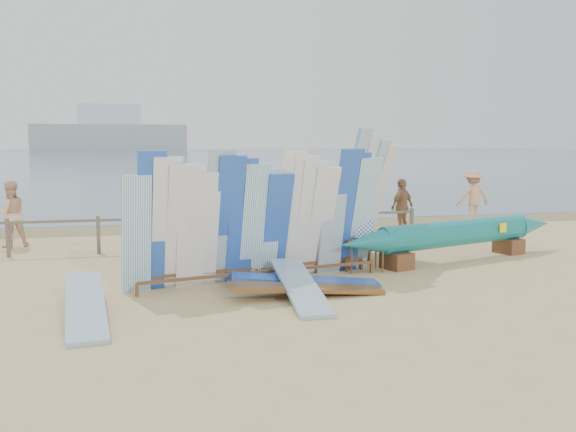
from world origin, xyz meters
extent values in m
plane|color=tan|center=(0.00, 0.00, 0.00)|extent=(160.00, 160.00, 0.00)
cube|color=#446479|center=(0.00, 128.00, 0.00)|extent=(320.00, 240.00, 0.02)
cube|color=olive|center=(0.00, 7.20, 0.00)|extent=(40.00, 2.60, 0.01)
cube|color=#999EA3|center=(-12.00, 180.00, 4.02)|extent=(45.00, 8.00, 8.00)
cube|color=silver|center=(-12.00, 180.00, 11.02)|extent=(18.00, 6.00, 6.00)
cube|color=#665D4D|center=(0.00, 3.00, 0.80)|extent=(12.00, 0.06, 0.06)
cube|color=#665D4D|center=(-4.00, 3.00, 0.45)|extent=(0.08, 0.08, 0.90)
cube|color=#665D4D|center=(-2.00, 3.00, 0.45)|extent=(0.08, 0.08, 0.90)
cube|color=#665D4D|center=(0.00, 3.00, 0.45)|extent=(0.08, 0.08, 0.90)
cube|color=#665D4D|center=(2.00, 3.00, 0.45)|extent=(0.08, 0.08, 0.90)
cube|color=#665D4D|center=(4.00, 3.00, 0.45)|extent=(0.08, 0.08, 0.90)
cube|color=#665D4D|center=(6.00, 3.00, 0.45)|extent=(0.08, 0.08, 0.90)
cube|color=brown|center=(1.27, -0.94, 0.23)|extent=(4.63, 0.98, 0.05)
cube|color=brown|center=(1.19, -0.55, 0.23)|extent=(4.63, 0.98, 0.05)
cube|color=white|center=(-1.02, -1.20, 1.05)|extent=(0.58, 0.53, 2.10)
cube|color=blue|center=(-0.77, -1.15, 1.25)|extent=(0.60, 0.66, 2.50)
cube|color=white|center=(-0.51, -1.09, 1.20)|extent=(0.61, 0.72, 2.39)
cube|color=white|center=(-0.26, -1.04, 1.14)|extent=(0.64, 0.83, 2.27)
cube|color=white|center=(-0.08, -1.01, 1.12)|extent=(0.58, 0.57, 2.23)
cube|color=white|center=(0.18, -0.96, 1.06)|extent=(0.60, 0.66, 2.12)
cube|color=#7CA6C6|center=(0.43, -0.90, 1.26)|extent=(0.62, 0.77, 2.53)
cube|color=blue|center=(0.61, -0.87, 1.20)|extent=(0.64, 0.87, 2.41)
cube|color=blue|center=(0.87, -0.82, 1.18)|extent=(0.60, 0.67, 2.36)
cube|color=white|center=(1.12, -0.76, 1.13)|extent=(0.61, 0.68, 2.26)
cube|color=white|center=(1.38, -0.71, 1.08)|extent=(0.60, 0.66, 2.17)
cube|color=blue|center=(1.56, -0.68, 1.03)|extent=(0.61, 0.72, 2.06)
cube|color=white|center=(1.81, -0.63, 1.25)|extent=(0.61, 0.72, 2.49)
cube|color=white|center=(2.07, -0.57, 1.20)|extent=(0.61, 0.72, 2.40)
cube|color=white|center=(2.25, -0.54, 1.15)|extent=(0.62, 0.75, 2.29)
cube|color=white|center=(2.50, -0.49, 1.09)|extent=(0.64, 0.83, 2.17)
cube|color=#7CA6C6|center=(2.76, -0.44, 1.07)|extent=(0.57, 0.53, 2.14)
cube|color=blue|center=(3.01, -0.38, 1.26)|extent=(0.63, 0.81, 2.52)
cube|color=blue|center=(3.19, -0.35, 1.22)|extent=(0.61, 0.71, 2.45)
cube|color=white|center=(3.45, -0.30, 1.17)|extent=(0.62, 0.75, 2.34)
cube|color=brown|center=(3.88, 0.54, 0.27)|extent=(1.54, 1.58, 0.06)
cube|color=brown|center=(3.55, 0.87, 0.27)|extent=(1.54, 1.58, 0.06)
cube|color=white|center=(3.02, -0.02, 1.23)|extent=(0.87, 0.87, 2.46)
cube|color=white|center=(3.37, 0.35, 1.47)|extent=(0.98, 0.98, 2.94)
cube|color=white|center=(3.72, 0.71, 1.41)|extent=(1.00, 1.00, 2.82)
cube|color=white|center=(4.08, 1.07, 1.35)|extent=(1.01, 1.01, 2.70)
cube|color=white|center=(4.37, 1.37, 1.29)|extent=(1.02, 1.02, 2.58)
cube|color=brown|center=(4.24, -0.21, 0.18)|extent=(0.65, 0.71, 0.35)
cube|color=brown|center=(7.56, 0.90, 0.18)|extent=(0.65, 0.71, 0.35)
cylinder|color=teal|center=(5.90, 0.35, 0.62)|extent=(4.25, 1.91, 0.58)
cone|color=teal|center=(3.40, -0.49, 0.62)|extent=(1.28, 0.89, 0.54)
cone|color=teal|center=(8.40, 1.18, 0.62)|extent=(1.28, 0.89, 0.54)
cube|color=yellow|center=(7.10, 0.44, 0.69)|extent=(0.21, 0.09, 0.21)
cube|color=brown|center=(3.49, -0.26, 0.64)|extent=(0.82, 0.59, 0.05)
cube|color=white|center=(3.49, -0.26, 0.88)|extent=(0.43, 0.04, 0.38)
cube|color=#7CA6C6|center=(1.68, -2.08, 0.00)|extent=(0.63, 2.70, 0.43)
cube|color=blue|center=(1.96, -1.39, 0.00)|extent=(2.74, 0.87, 0.28)
cube|color=#7CA6C6|center=(-1.77, -2.59, 0.00)|extent=(0.88, 2.73, 0.44)
cube|color=brown|center=(1.82, -2.01, 0.00)|extent=(2.72, 0.66, 0.29)
cube|color=#B21F13|center=(0.04, 3.72, 0.33)|extent=(0.75, 0.73, 0.05)
cube|color=#B21F13|center=(0.17, 3.94, 0.62)|extent=(0.57, 0.43, 0.56)
cube|color=#B21F13|center=(0.27, 3.64, 0.30)|extent=(0.64, 0.61, 0.05)
cube|color=#B21F13|center=(0.20, 3.85, 0.57)|extent=(0.54, 0.30, 0.52)
cube|color=#B21F13|center=(1.23, 4.00, 0.49)|extent=(0.43, 0.69, 0.49)
cube|color=#B21F13|center=(1.22, 4.27, 0.80)|extent=(0.41, 0.17, 0.31)
imported|color=#8C6042|center=(6.22, 4.15, 0.81)|extent=(1.02, 0.85, 1.62)
imported|color=beige|center=(3.65, 4.53, 0.89)|extent=(0.95, 0.67, 1.77)
imported|color=beige|center=(-4.22, 4.45, 0.84)|extent=(0.91, 0.69, 1.68)
imported|color=tan|center=(9.59, 6.18, 0.87)|extent=(1.13, 0.47, 1.74)
imported|color=beige|center=(1.18, 6.54, 0.92)|extent=(0.82, 1.77, 1.84)
imported|color=tan|center=(5.46, 6.47, 0.95)|extent=(1.24, 1.20, 1.89)
camera|label=1|loc=(-0.77, -11.94, 2.63)|focal=38.00mm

